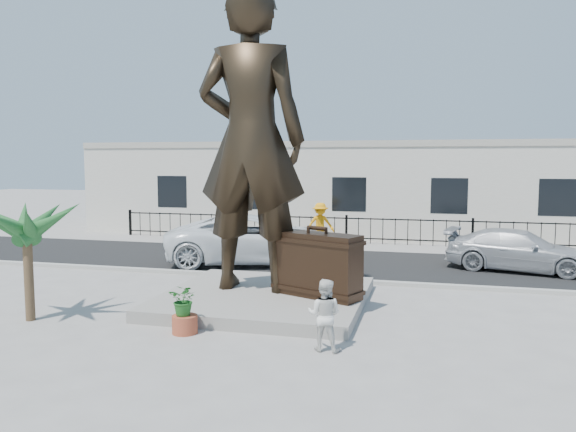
# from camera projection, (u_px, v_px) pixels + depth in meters

# --- Properties ---
(ground) EXTENTS (100.00, 100.00, 0.00)m
(ground) POSITION_uv_depth(u_px,v_px,m) (267.00, 320.00, 13.36)
(ground) COLOR #9E9991
(ground) RESTS_ON ground
(street) EXTENTS (40.00, 7.00, 0.01)m
(street) POSITION_uv_depth(u_px,v_px,m) (327.00, 261.00, 21.07)
(street) COLOR black
(street) RESTS_ON ground
(curb) EXTENTS (40.00, 0.25, 0.12)m
(curb) POSITION_uv_depth(u_px,v_px,m) (308.00, 279.00, 17.69)
(curb) COLOR #A5A399
(curb) RESTS_ON ground
(far_sidewalk) EXTENTS (40.00, 2.50, 0.02)m
(far_sidewalk) POSITION_uv_depth(u_px,v_px,m) (344.00, 246.00, 24.93)
(far_sidewalk) COLOR #9E9991
(far_sidewalk) RESTS_ON ground
(plinth) EXTENTS (5.20, 5.20, 0.30)m
(plinth) POSITION_uv_depth(u_px,v_px,m) (265.00, 298.00, 14.91)
(plinth) COLOR gray
(plinth) RESTS_ON ground
(fence) EXTENTS (22.00, 0.10, 1.20)m
(fence) POSITION_uv_depth(u_px,v_px,m) (346.00, 230.00, 25.64)
(fence) COLOR black
(fence) RESTS_ON ground
(building) EXTENTS (28.00, 7.00, 4.40)m
(building) POSITION_uv_depth(u_px,v_px,m) (358.00, 190.00, 29.53)
(building) COLOR silver
(building) RESTS_ON ground
(statue) EXTENTS (2.98, 1.98, 8.09)m
(statue) POSITION_uv_depth(u_px,v_px,m) (251.00, 139.00, 14.92)
(statue) COLOR black
(statue) RESTS_ON plinth
(suitcase) EXTENTS (2.43, 1.61, 1.64)m
(suitcase) POSITION_uv_depth(u_px,v_px,m) (317.00, 265.00, 14.39)
(suitcase) COLOR black
(suitcase) RESTS_ON plinth
(tourist) EXTENTS (0.74, 0.60, 1.45)m
(tourist) POSITION_uv_depth(u_px,v_px,m) (324.00, 315.00, 11.17)
(tourist) COLOR silver
(tourist) RESTS_ON ground
(car_white) EXTENTS (6.99, 4.67, 1.78)m
(car_white) POSITION_uv_depth(u_px,v_px,m) (255.00, 239.00, 20.55)
(car_white) COLOR white
(car_white) RESTS_ON street
(car_silver) EXTENTS (5.15, 2.98, 1.40)m
(car_silver) POSITION_uv_depth(u_px,v_px,m) (519.00, 250.00, 19.22)
(car_silver) COLOR #AAACAF
(car_silver) RESTS_ON street
(worker) EXTENTS (1.40, 1.09, 1.91)m
(worker) POSITION_uv_depth(u_px,v_px,m) (320.00, 224.00, 24.71)
(worker) COLOR #FF9E0D
(worker) RESTS_ON far_sidewalk
(palm_tree) EXTENTS (1.80, 1.80, 3.20)m
(palm_tree) POSITION_uv_depth(u_px,v_px,m) (31.00, 320.00, 13.35)
(palm_tree) COLOR #1E5223
(palm_tree) RESTS_ON ground
(planter) EXTENTS (0.56, 0.56, 0.40)m
(planter) POSITION_uv_depth(u_px,v_px,m) (185.00, 324.00, 12.32)
(planter) COLOR #A3452B
(planter) RESTS_ON ground
(shrub) EXTENTS (0.66, 0.58, 0.70)m
(shrub) POSITION_uv_depth(u_px,v_px,m) (184.00, 300.00, 12.27)
(shrub) COLOR #1D5B1E
(shrub) RESTS_ON planter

